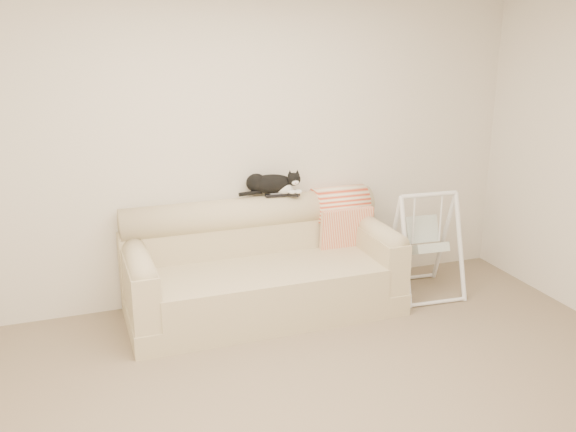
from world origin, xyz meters
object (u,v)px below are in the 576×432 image
at_px(sofa, 261,269).
at_px(baby_swing, 425,243).
at_px(remote_b, 290,194).
at_px(remote_a, 276,195).
at_px(tuxedo_cat, 272,184).

height_order(sofa, baby_swing, baby_swing).
distance_m(remote_b, baby_swing, 1.26).
bearing_deg(remote_b, sofa, -147.76).
height_order(sofa, remote_a, remote_a).
height_order(sofa, remote_b, remote_b).
bearing_deg(sofa, remote_a, 46.53).
bearing_deg(remote_a, remote_b, -6.76).
xyz_separation_m(sofa, remote_b, (0.32, 0.20, 0.56)).
relative_size(sofa, remote_b, 14.15).
distance_m(sofa, tuxedo_cat, 0.72).
bearing_deg(tuxedo_cat, baby_swing, -17.44).
bearing_deg(remote_b, baby_swing, -17.05).
bearing_deg(remote_a, tuxedo_cat, 122.41).
height_order(remote_a, tuxedo_cat, tuxedo_cat).
xyz_separation_m(sofa, tuxedo_cat, (0.18, 0.26, 0.65)).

